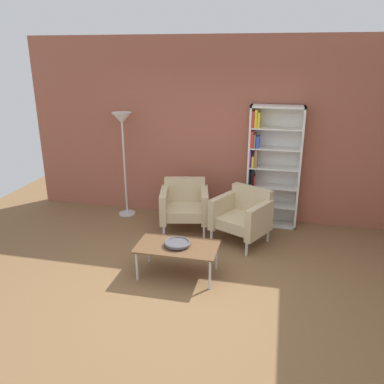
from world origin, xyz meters
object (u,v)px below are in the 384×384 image
object	(u,v)px
armchair_near_window	(243,215)
decorative_bowl	(177,243)
coffee_table_low	(177,248)
armchair_corner_red	(184,204)
bookshelf_tall	(269,167)
floor_lamp_torchiere	(122,131)

from	to	relation	value
armchair_near_window	decorative_bowl	bearing A→B (deg)	-94.47
coffee_table_low	armchair_corner_red	world-z (taller)	armchair_corner_red
decorative_bowl	coffee_table_low	bearing A→B (deg)	-63.43
bookshelf_tall	decorative_bowl	distance (m)	2.17
armchair_near_window	armchair_corner_red	bearing A→B (deg)	-165.97
bookshelf_tall	armchair_near_window	bearing A→B (deg)	-112.86
coffee_table_low	armchair_corner_red	size ratio (longest dim) A/B	1.19
decorative_bowl	armchair_corner_red	distance (m)	1.36
decorative_bowl	floor_lamp_torchiere	bearing A→B (deg)	128.28
coffee_table_low	decorative_bowl	bearing A→B (deg)	116.57
armchair_near_window	armchair_corner_red	distance (m)	0.95
armchair_corner_red	floor_lamp_torchiere	size ratio (longest dim) A/B	0.48
coffee_table_low	armchair_corner_red	bearing A→B (deg)	100.21
armchair_near_window	floor_lamp_torchiere	bearing A→B (deg)	-169.23
bookshelf_tall	armchair_near_window	size ratio (longest dim) A/B	2.06
bookshelf_tall	armchair_corner_red	xyz separation A→B (m)	(-1.24, -0.52, -0.54)
coffee_table_low	decorative_bowl	xyz separation A→B (m)	(-0.00, 0.00, 0.07)
armchair_near_window	coffee_table_low	bearing A→B (deg)	-94.47
floor_lamp_torchiere	armchair_near_window	bearing A→B (deg)	-16.12
decorative_bowl	floor_lamp_torchiere	world-z (taller)	floor_lamp_torchiere
armchair_corner_red	armchair_near_window	bearing A→B (deg)	-25.33
coffee_table_low	armchair_near_window	xyz separation A→B (m)	(0.69, 1.13, 0.05)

